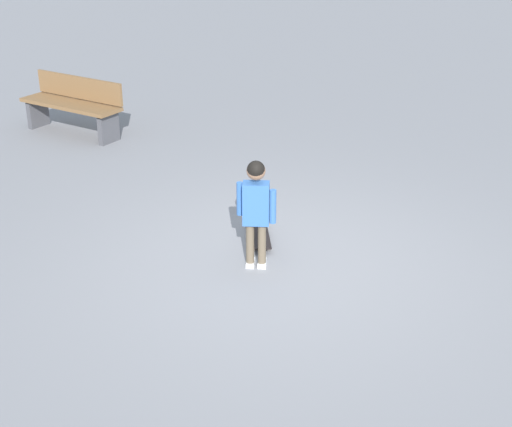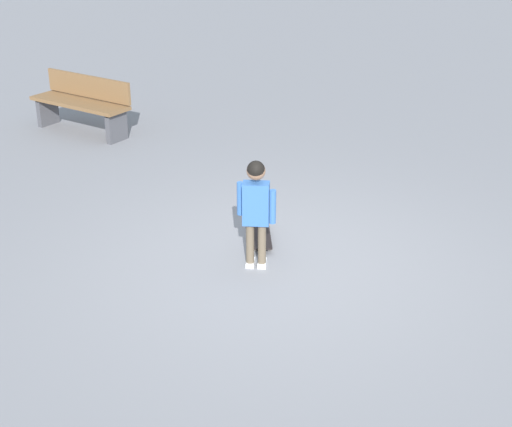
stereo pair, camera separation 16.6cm
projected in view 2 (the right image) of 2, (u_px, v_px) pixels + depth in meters
The scene contains 4 objects.
ground_plane at pixel (283, 265), 6.84m from camera, with size 50.00×50.00×0.00m, color gray.
child_person at pixel (256, 203), 6.54m from camera, with size 0.41×0.26×1.06m.
skateboard at pixel (261, 235), 7.30m from camera, with size 0.55×0.63×0.07m.
street_bench at pixel (82, 103), 10.38m from camera, with size 1.61×0.49×0.80m.
Camera 2 is at (-3.31, 5.05, 3.26)m, focal length 50.91 mm.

